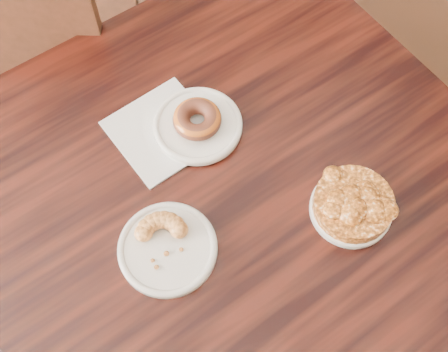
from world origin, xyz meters
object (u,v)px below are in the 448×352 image
object	(u,v)px
glazed_donut	(197,119)
cruller_fragment	(167,245)
apple_fritter	(354,202)
chair_far	(57,53)
cafe_table	(228,273)

from	to	relation	value
glazed_donut	cruller_fragment	size ratio (longest dim) A/B	0.86
apple_fritter	cruller_fragment	distance (m)	0.32
chair_far	cruller_fragment	bearing A→B (deg)	119.43
chair_far	apple_fritter	xyz separation A→B (m)	(0.49, -0.75, 0.33)
chair_far	cruller_fragment	distance (m)	0.82
cafe_table	chair_far	xyz separation A→B (m)	(-0.29, 0.69, 0.08)
cruller_fragment	glazed_donut	bearing A→B (deg)	63.72
cruller_fragment	apple_fritter	bearing A→B (deg)	-2.59
glazed_donut	cruller_fragment	xyz separation A→B (m)	(-0.11, -0.22, -0.01)
chair_far	apple_fritter	world-z (taller)	chair_far
cafe_table	chair_far	size ratio (longest dim) A/B	1.11
glazed_donut	apple_fritter	size ratio (longest dim) A/B	0.49
chair_far	apple_fritter	bearing A→B (deg)	139.78
glazed_donut	apple_fritter	bearing A→B (deg)	-47.61
chair_far	cruller_fragment	size ratio (longest dim) A/B	8.59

